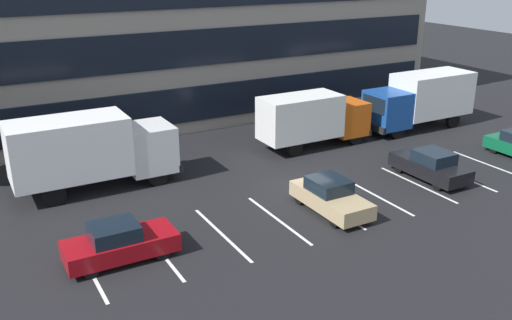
{
  "coord_description": "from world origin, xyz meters",
  "views": [
    {
      "loc": [
        -14.7,
        -21.79,
        11.19
      ],
      "look_at": [
        -1.74,
        1.42,
        1.4
      ],
      "focal_mm": 39.4,
      "sensor_mm": 36.0,
      "label": 1
    }
  ],
  "objects_px": {
    "box_truck_blue": "(420,98)",
    "sedan_maroon": "(119,243)",
    "box_truck_white": "(91,149)",
    "sedan_black": "(430,165)",
    "box_truck_orange": "(313,118)",
    "sedan_tan": "(330,196)"
  },
  "relations": [
    {
      "from": "box_truck_orange",
      "to": "sedan_black",
      "type": "xyz_separation_m",
      "value": [
        2.47,
        -7.35,
        -1.12
      ]
    },
    {
      "from": "box_truck_white",
      "to": "sedan_maroon",
      "type": "xyz_separation_m",
      "value": [
        -0.89,
        -7.53,
        -1.4
      ]
    },
    {
      "from": "box_truck_orange",
      "to": "sedan_maroon",
      "type": "distance_m",
      "value": 16.19
    },
    {
      "from": "box_truck_white",
      "to": "sedan_tan",
      "type": "bearing_deg",
      "value": -41.95
    },
    {
      "from": "box_truck_orange",
      "to": "sedan_black",
      "type": "distance_m",
      "value": 7.83
    },
    {
      "from": "box_truck_white",
      "to": "sedan_maroon",
      "type": "height_order",
      "value": "box_truck_white"
    },
    {
      "from": "sedan_tan",
      "to": "box_truck_white",
      "type": "bearing_deg",
      "value": 138.05
    },
    {
      "from": "box_truck_white",
      "to": "sedan_black",
      "type": "xyz_separation_m",
      "value": [
        15.81,
        -7.25,
        -1.39
      ]
    },
    {
      "from": "box_truck_white",
      "to": "sedan_black",
      "type": "relative_size",
      "value": 1.87
    },
    {
      "from": "sedan_tan",
      "to": "sedan_maroon",
      "type": "height_order",
      "value": "same"
    },
    {
      "from": "sedan_tan",
      "to": "box_truck_blue",
      "type": "bearing_deg",
      "value": 30.79
    },
    {
      "from": "box_truck_blue",
      "to": "sedan_black",
      "type": "height_order",
      "value": "box_truck_blue"
    },
    {
      "from": "box_truck_orange",
      "to": "sedan_tan",
      "type": "distance_m",
      "value": 9.28
    },
    {
      "from": "box_truck_orange",
      "to": "sedan_maroon",
      "type": "height_order",
      "value": "box_truck_orange"
    },
    {
      "from": "box_truck_blue",
      "to": "sedan_black",
      "type": "xyz_separation_m",
      "value": [
        -6.13,
        -7.12,
        -1.34
      ]
    },
    {
      "from": "box_truck_blue",
      "to": "sedan_maroon",
      "type": "relative_size",
      "value": 1.85
    },
    {
      "from": "sedan_maroon",
      "to": "sedan_black",
      "type": "bearing_deg",
      "value": 0.96
    },
    {
      "from": "box_truck_white",
      "to": "box_truck_blue",
      "type": "relative_size",
      "value": 1.02
    },
    {
      "from": "sedan_tan",
      "to": "sedan_black",
      "type": "distance_m",
      "value": 7.01
    },
    {
      "from": "sedan_tan",
      "to": "sedan_maroon",
      "type": "relative_size",
      "value": 1.0
    },
    {
      "from": "box_truck_orange",
      "to": "box_truck_blue",
      "type": "xyz_separation_m",
      "value": [
        8.6,
        -0.22,
        0.22
      ]
    },
    {
      "from": "box_truck_blue",
      "to": "sedan_black",
      "type": "relative_size",
      "value": 1.82
    }
  ]
}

